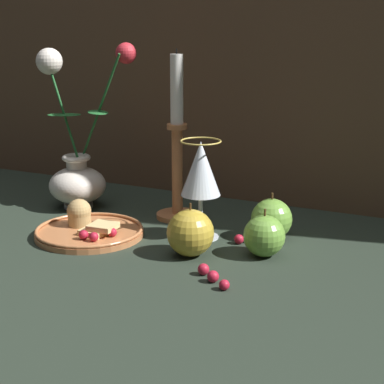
{
  "coord_description": "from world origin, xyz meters",
  "views": [
    {
      "loc": [
        0.59,
        -0.95,
        0.39
      ],
      "look_at": [
        0.12,
        0.01,
        0.1
      ],
      "focal_mm": 60.0,
      "sensor_mm": 36.0,
      "label": 1
    }
  ],
  "objects_px": {
    "wine_glass": "(201,172)",
    "candlestick": "(177,155)",
    "plate_with_pastries": "(88,228)",
    "apple_near_glass": "(272,219)",
    "apple_beside_vase": "(190,233)",
    "apple_at_table_edge": "(264,236)",
    "vase": "(77,164)"
  },
  "relations": [
    {
      "from": "plate_with_pastries",
      "to": "apple_at_table_edge",
      "type": "xyz_separation_m",
      "value": [
        0.33,
        0.04,
        0.02
      ]
    },
    {
      "from": "vase",
      "to": "apple_near_glass",
      "type": "distance_m",
      "value": 0.44
    },
    {
      "from": "apple_near_glass",
      "to": "candlestick",
      "type": "bearing_deg",
      "value": 169.96
    },
    {
      "from": "candlestick",
      "to": "apple_at_table_edge",
      "type": "height_order",
      "value": "candlestick"
    },
    {
      "from": "apple_near_glass",
      "to": "apple_at_table_edge",
      "type": "bearing_deg",
      "value": -78.69
    },
    {
      "from": "candlestick",
      "to": "apple_at_table_edge",
      "type": "relative_size",
      "value": 4.02
    },
    {
      "from": "plate_with_pastries",
      "to": "candlestick",
      "type": "relative_size",
      "value": 0.6
    },
    {
      "from": "wine_glass",
      "to": "apple_beside_vase",
      "type": "distance_m",
      "value": 0.13
    },
    {
      "from": "candlestick",
      "to": "apple_near_glass",
      "type": "distance_m",
      "value": 0.23
    },
    {
      "from": "apple_near_glass",
      "to": "wine_glass",
      "type": "bearing_deg",
      "value": -157.59
    },
    {
      "from": "apple_near_glass",
      "to": "apple_at_table_edge",
      "type": "xyz_separation_m",
      "value": [
        0.02,
        -0.09,
        -0.0
      ]
    },
    {
      "from": "candlestick",
      "to": "apple_beside_vase",
      "type": "xyz_separation_m",
      "value": [
        0.12,
        -0.18,
        -0.09
      ]
    },
    {
      "from": "candlestick",
      "to": "wine_glass",
      "type": "bearing_deg",
      "value": -43.29
    },
    {
      "from": "plate_with_pastries",
      "to": "apple_near_glass",
      "type": "distance_m",
      "value": 0.34
    },
    {
      "from": "plate_with_pastries",
      "to": "apple_at_table_edge",
      "type": "height_order",
      "value": "apple_at_table_edge"
    },
    {
      "from": "apple_at_table_edge",
      "to": "vase",
      "type": "bearing_deg",
      "value": 167.51
    },
    {
      "from": "plate_with_pastries",
      "to": "wine_glass",
      "type": "relative_size",
      "value": 1.11
    },
    {
      "from": "plate_with_pastries",
      "to": "wine_glass",
      "type": "bearing_deg",
      "value": 22.82
    },
    {
      "from": "apple_beside_vase",
      "to": "apple_near_glass",
      "type": "distance_m",
      "value": 0.17
    },
    {
      "from": "candlestick",
      "to": "vase",
      "type": "bearing_deg",
      "value": -173.67
    },
    {
      "from": "plate_with_pastries",
      "to": "apple_at_table_edge",
      "type": "distance_m",
      "value": 0.33
    },
    {
      "from": "plate_with_pastries",
      "to": "wine_glass",
      "type": "height_order",
      "value": "wine_glass"
    },
    {
      "from": "apple_beside_vase",
      "to": "apple_near_glass",
      "type": "xyz_separation_m",
      "value": [
        0.1,
        0.14,
        -0.0
      ]
    },
    {
      "from": "plate_with_pastries",
      "to": "apple_near_glass",
      "type": "bearing_deg",
      "value": 22.66
    },
    {
      "from": "vase",
      "to": "wine_glass",
      "type": "relative_size",
      "value": 1.9
    },
    {
      "from": "vase",
      "to": "plate_with_pastries",
      "type": "xyz_separation_m",
      "value": [
        0.12,
        -0.14,
        -0.08
      ]
    },
    {
      "from": "plate_with_pastries",
      "to": "apple_beside_vase",
      "type": "relative_size",
      "value": 2.17
    },
    {
      "from": "apple_beside_vase",
      "to": "apple_at_table_edge",
      "type": "distance_m",
      "value": 0.12
    },
    {
      "from": "wine_glass",
      "to": "apple_near_glass",
      "type": "xyz_separation_m",
      "value": [
        0.12,
        0.05,
        -0.09
      ]
    },
    {
      "from": "candlestick",
      "to": "apple_near_glass",
      "type": "height_order",
      "value": "candlestick"
    },
    {
      "from": "wine_glass",
      "to": "candlestick",
      "type": "xyz_separation_m",
      "value": [
        -0.09,
        0.09,
        0.01
      ]
    },
    {
      "from": "apple_beside_vase",
      "to": "wine_glass",
      "type": "bearing_deg",
      "value": 104.73
    }
  ]
}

